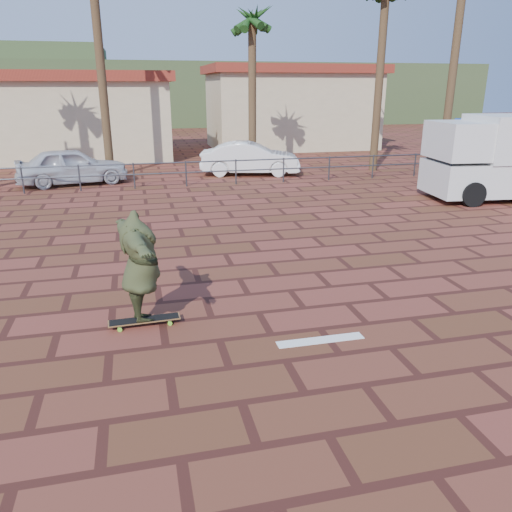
{
  "coord_description": "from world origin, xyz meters",
  "views": [
    {
      "loc": [
        -1.9,
        -7.73,
        3.76
      ],
      "look_at": [
        0.13,
        0.73,
        0.8
      ],
      "focal_mm": 35.0,
      "sensor_mm": 36.0,
      "label": 1
    }
  ],
  "objects_px": {
    "skateboarder": "(140,267)",
    "car_silver": "(72,166)",
    "longboard": "(144,320)",
    "car_white": "(250,158)",
    "campervan": "(511,155)"
  },
  "relations": [
    {
      "from": "longboard",
      "to": "campervan",
      "type": "xyz_separation_m",
      "value": [
        12.73,
        7.21,
        1.4
      ]
    },
    {
      "from": "longboard",
      "to": "car_silver",
      "type": "bearing_deg",
      "value": 97.56
    },
    {
      "from": "skateboarder",
      "to": "car_silver",
      "type": "bearing_deg",
      "value": -0.34
    },
    {
      "from": "longboard",
      "to": "campervan",
      "type": "height_order",
      "value": "campervan"
    },
    {
      "from": "longboard",
      "to": "skateboarder",
      "type": "bearing_deg",
      "value": 0.0
    },
    {
      "from": "campervan",
      "to": "car_white",
      "type": "relative_size",
      "value": 1.3
    },
    {
      "from": "car_silver",
      "to": "skateboarder",
      "type": "bearing_deg",
      "value": 179.67
    },
    {
      "from": "car_silver",
      "to": "car_white",
      "type": "relative_size",
      "value": 0.98
    },
    {
      "from": "campervan",
      "to": "car_white",
      "type": "height_order",
      "value": "campervan"
    },
    {
      "from": "campervan",
      "to": "car_silver",
      "type": "distance_m",
      "value": 16.47
    },
    {
      "from": "longboard",
      "to": "car_silver",
      "type": "distance_m",
      "value": 13.82
    },
    {
      "from": "skateboarder",
      "to": "car_silver",
      "type": "relative_size",
      "value": 0.53
    },
    {
      "from": "longboard",
      "to": "car_silver",
      "type": "xyz_separation_m",
      "value": [
        -2.43,
        13.59,
        0.63
      ]
    },
    {
      "from": "longboard",
      "to": "campervan",
      "type": "relative_size",
      "value": 0.21
    },
    {
      "from": "skateboarder",
      "to": "campervan",
      "type": "height_order",
      "value": "campervan"
    }
  ]
}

